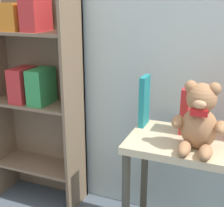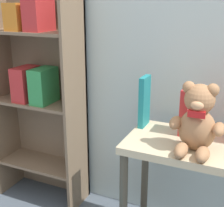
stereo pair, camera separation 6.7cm
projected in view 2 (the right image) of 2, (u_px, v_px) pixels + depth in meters
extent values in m
cube|color=silver|center=(212.00, 8.00, 1.56)|extent=(4.80, 0.06, 2.50)
cube|color=#7F664C|center=(3.00, 97.00, 2.08)|extent=(0.02, 0.26, 1.35)
cube|color=#7F664C|center=(76.00, 108.00, 1.86)|extent=(0.02, 0.26, 1.35)
cube|color=#7F664C|center=(49.00, 97.00, 2.07)|extent=(0.58, 0.02, 1.35)
cube|color=#7F664C|center=(42.00, 163.00, 2.10)|extent=(0.54, 0.24, 0.02)
cube|color=#7F664C|center=(38.00, 102.00, 1.97)|extent=(0.54, 0.24, 0.02)
cube|color=#7F664C|center=(32.00, 32.00, 1.83)|extent=(0.54, 0.24, 0.02)
cube|color=orange|center=(20.00, 17.00, 1.82)|extent=(0.10, 0.18, 0.16)
cube|color=red|center=(39.00, 14.00, 1.76)|extent=(0.10, 0.18, 0.19)
cube|color=red|center=(26.00, 84.00, 1.95)|extent=(0.10, 0.18, 0.21)
cube|color=#33934C|center=(44.00, 86.00, 1.89)|extent=(0.10, 0.18, 0.22)
cube|color=beige|center=(202.00, 148.00, 1.44)|extent=(0.71, 0.39, 0.04)
cylinder|color=#494233|center=(145.00, 177.00, 1.81)|extent=(0.04, 0.04, 0.62)
ellipsoid|color=#A8754C|center=(197.00, 130.00, 1.36)|extent=(0.16, 0.12, 0.19)
sphere|color=#A8754C|center=(200.00, 99.00, 1.32)|extent=(0.13, 0.13, 0.13)
sphere|color=#A8754C|center=(189.00, 87.00, 1.32)|extent=(0.05, 0.05, 0.05)
sphere|color=#A8754C|center=(213.00, 90.00, 1.28)|extent=(0.05, 0.05, 0.05)
ellipsoid|color=tan|center=(197.00, 105.00, 1.27)|extent=(0.05, 0.04, 0.04)
ellipsoid|color=#A8754C|center=(176.00, 123.00, 1.37)|extent=(0.05, 0.10, 0.05)
ellipsoid|color=#A8754C|center=(219.00, 129.00, 1.30)|extent=(0.05, 0.10, 0.05)
ellipsoid|color=#A8754C|center=(181.00, 150.00, 1.32)|extent=(0.06, 0.11, 0.06)
ellipsoid|color=#A8754C|center=(203.00, 154.00, 1.28)|extent=(0.06, 0.11, 0.06)
cube|color=red|center=(197.00, 114.00, 1.29)|extent=(0.07, 0.02, 0.03)
cube|color=teal|center=(144.00, 102.00, 1.62)|extent=(0.03, 0.11, 0.27)
cube|color=red|center=(185.00, 111.00, 1.53)|extent=(0.04, 0.11, 0.23)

